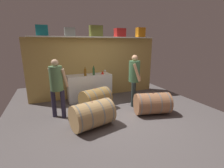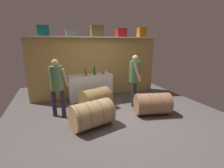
{
  "view_description": "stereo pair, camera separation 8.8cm",
  "coord_description": "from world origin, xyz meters",
  "px_view_note": "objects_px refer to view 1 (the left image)",
  "views": [
    {
      "loc": [
        -1.62,
        -3.46,
        1.92
      ],
      "look_at": [
        -0.07,
        0.36,
        0.85
      ],
      "focal_mm": 25.51,
      "sensor_mm": 36.0,
      "label": 1
    },
    {
      "loc": [
        -1.53,
        -3.49,
        1.92
      ],
      "look_at": [
        -0.07,
        0.36,
        0.85
      ],
      "focal_mm": 25.51,
      "sensor_mm": 36.0,
      "label": 2
    }
  ],
  "objects_px": {
    "wine_bottle_amber": "(85,72)",
    "red_funnel": "(103,72)",
    "winemaker_pouring": "(57,83)",
    "visitor_tasting": "(134,75)",
    "toolcase_olive": "(96,31)",
    "wine_bottle_green": "(94,71)",
    "wine_glass": "(105,71)",
    "toolcase_orange": "(140,32)",
    "wine_barrel_flank": "(92,114)",
    "toolcase_grey": "(70,32)",
    "toolcase_teal": "(42,30)",
    "wine_barrel_near": "(95,99)",
    "wine_barrel_far": "(152,103)",
    "work_cabinet": "(90,87)",
    "toolcase_red": "(120,33)"
  },
  "relations": [
    {
      "from": "work_cabinet",
      "to": "wine_bottle_amber",
      "type": "height_order",
      "value": "wine_bottle_amber"
    },
    {
      "from": "visitor_tasting",
      "to": "wine_bottle_green",
      "type": "bearing_deg",
      "value": -95.96
    },
    {
      "from": "toolcase_grey",
      "to": "toolcase_olive",
      "type": "bearing_deg",
      "value": 2.99
    },
    {
      "from": "toolcase_olive",
      "to": "red_funnel",
      "type": "relative_size",
      "value": 3.53
    },
    {
      "from": "wine_glass",
      "to": "red_funnel",
      "type": "relative_size",
      "value": 1.16
    },
    {
      "from": "toolcase_teal",
      "to": "work_cabinet",
      "type": "bearing_deg",
      "value": -5.25
    },
    {
      "from": "wine_bottle_amber",
      "to": "toolcase_teal",
      "type": "bearing_deg",
      "value": 164.08
    },
    {
      "from": "wine_bottle_green",
      "to": "red_funnel",
      "type": "xyz_separation_m",
      "value": [
        0.32,
        0.03,
        -0.08
      ]
    },
    {
      "from": "wine_glass",
      "to": "winemaker_pouring",
      "type": "relative_size",
      "value": 0.09
    },
    {
      "from": "toolcase_orange",
      "to": "wine_glass",
      "type": "height_order",
      "value": "toolcase_orange"
    },
    {
      "from": "wine_bottle_amber",
      "to": "winemaker_pouring",
      "type": "distance_m",
      "value": 1.29
    },
    {
      "from": "toolcase_grey",
      "to": "toolcase_olive",
      "type": "relative_size",
      "value": 0.76
    },
    {
      "from": "toolcase_grey",
      "to": "red_funnel",
      "type": "relative_size",
      "value": 2.67
    },
    {
      "from": "wine_barrel_flank",
      "to": "toolcase_olive",
      "type": "bearing_deg",
      "value": 56.33
    },
    {
      "from": "wine_glass",
      "to": "wine_bottle_green",
      "type": "bearing_deg",
      "value": -167.15
    },
    {
      "from": "visitor_tasting",
      "to": "toolcase_orange",
      "type": "bearing_deg",
      "value": 178.47
    },
    {
      "from": "toolcase_orange",
      "to": "wine_barrel_flank",
      "type": "height_order",
      "value": "toolcase_orange"
    },
    {
      "from": "wine_barrel_flank",
      "to": "toolcase_red",
      "type": "bearing_deg",
      "value": 37.93
    },
    {
      "from": "wine_bottle_amber",
      "to": "wine_barrel_flank",
      "type": "xyz_separation_m",
      "value": [
        -0.25,
        -1.72,
        -0.69
      ]
    },
    {
      "from": "toolcase_olive",
      "to": "wine_bottle_green",
      "type": "height_order",
      "value": "toolcase_olive"
    },
    {
      "from": "toolcase_grey",
      "to": "wine_bottle_green",
      "type": "xyz_separation_m",
      "value": [
        0.65,
        -0.3,
        -1.23
      ]
    },
    {
      "from": "wine_glass",
      "to": "wine_barrel_flank",
      "type": "relative_size",
      "value": 0.13
    },
    {
      "from": "work_cabinet",
      "to": "winemaker_pouring",
      "type": "relative_size",
      "value": 0.96
    },
    {
      "from": "toolcase_grey",
      "to": "wine_barrel_near",
      "type": "height_order",
      "value": "toolcase_grey"
    },
    {
      "from": "toolcase_olive",
      "to": "red_funnel",
      "type": "distance_m",
      "value": 1.39
    },
    {
      "from": "wine_bottle_amber",
      "to": "wine_barrel_near",
      "type": "height_order",
      "value": "wine_bottle_amber"
    },
    {
      "from": "wine_glass",
      "to": "visitor_tasting",
      "type": "distance_m",
      "value": 1.16
    },
    {
      "from": "wine_bottle_green",
      "to": "winemaker_pouring",
      "type": "relative_size",
      "value": 0.2
    },
    {
      "from": "wine_barrel_near",
      "to": "wine_barrel_flank",
      "type": "xyz_separation_m",
      "value": [
        -0.37,
        -1.01,
        0.0
      ]
    },
    {
      "from": "toolcase_red",
      "to": "wine_bottle_green",
      "type": "height_order",
      "value": "toolcase_red"
    },
    {
      "from": "toolcase_grey",
      "to": "visitor_tasting",
      "type": "bearing_deg",
      "value": -32.52
    },
    {
      "from": "wine_glass",
      "to": "visitor_tasting",
      "type": "relative_size",
      "value": 0.09
    },
    {
      "from": "toolcase_grey",
      "to": "red_funnel",
      "type": "bearing_deg",
      "value": -12.52
    },
    {
      "from": "wine_bottle_amber",
      "to": "red_funnel",
      "type": "bearing_deg",
      "value": 5.68
    },
    {
      "from": "wine_barrel_near",
      "to": "wine_barrel_far",
      "type": "relative_size",
      "value": 0.94
    },
    {
      "from": "visitor_tasting",
      "to": "toolcase_olive",
      "type": "bearing_deg",
      "value": -110.39
    },
    {
      "from": "toolcase_red",
      "to": "visitor_tasting",
      "type": "height_order",
      "value": "toolcase_red"
    },
    {
      "from": "toolcase_grey",
      "to": "work_cabinet",
      "type": "height_order",
      "value": "toolcase_grey"
    },
    {
      "from": "wine_bottle_green",
      "to": "wine_glass",
      "type": "bearing_deg",
      "value": 12.85
    },
    {
      "from": "work_cabinet",
      "to": "wine_bottle_green",
      "type": "distance_m",
      "value": 0.61
    },
    {
      "from": "wine_bottle_amber",
      "to": "wine_barrel_flank",
      "type": "bearing_deg",
      "value": -98.27
    },
    {
      "from": "work_cabinet",
      "to": "visitor_tasting",
      "type": "distance_m",
      "value": 1.63
    },
    {
      "from": "work_cabinet",
      "to": "red_funnel",
      "type": "bearing_deg",
      "value": -11.65
    },
    {
      "from": "toolcase_red",
      "to": "toolcase_teal",
      "type": "bearing_deg",
      "value": 177.21
    },
    {
      "from": "toolcase_orange",
      "to": "wine_barrel_far",
      "type": "distance_m",
      "value": 2.9
    },
    {
      "from": "toolcase_grey",
      "to": "visitor_tasting",
      "type": "distance_m",
      "value": 2.43
    },
    {
      "from": "wine_barrel_far",
      "to": "toolcase_orange",
      "type": "bearing_deg",
      "value": 83.24
    },
    {
      "from": "red_funnel",
      "to": "wine_barrel_near",
      "type": "relative_size",
      "value": 0.12
    },
    {
      "from": "toolcase_red",
      "to": "work_cabinet",
      "type": "xyz_separation_m",
      "value": [
        -1.21,
        -0.18,
        -1.83
      ]
    },
    {
      "from": "wine_glass",
      "to": "visitor_tasting",
      "type": "height_order",
      "value": "visitor_tasting"
    }
  ]
}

